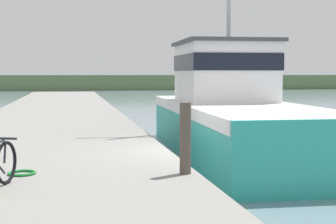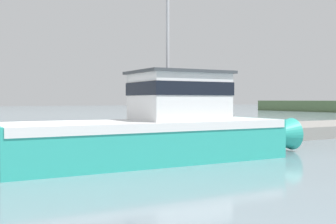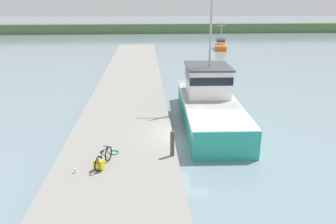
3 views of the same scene
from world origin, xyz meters
TOP-DOWN VIEW (x-y plane):
  - ground_plane at (0.00, 0.00)m, footprint 320.00×320.00m
  - dock_pier at (-3.65, 0.00)m, footprint 5.86×80.00m
  - far_shoreline at (30.00, 69.22)m, footprint 180.00×5.00m
  - fishing_boat_main at (2.13, 4.47)m, footprint 3.97×13.76m
  - boat_red_outer at (10.78, 39.33)m, footprint 2.67×6.45m
  - mooring_post at (-0.98, -2.69)m, footprint 0.20×0.20m
  - hose_coil at (-3.87, -2.21)m, footprint 0.50×0.50m

SIDE VIEW (x-z plane):
  - ground_plane at x=0.00m, z-range 0.00..0.00m
  - dock_pier at x=-3.65m, z-range 0.00..0.79m
  - boat_red_outer at x=10.78m, z-range -1.62..3.03m
  - hose_coil at x=-3.87m, z-range 0.79..0.84m
  - far_shoreline at x=30.00m, z-range 0.00..2.35m
  - fishing_boat_main at x=2.13m, z-range -3.44..6.17m
  - mooring_post at x=-0.98m, z-range 0.79..2.08m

